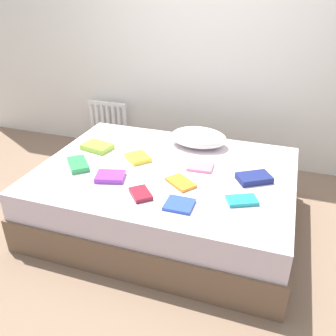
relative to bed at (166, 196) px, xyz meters
The scene contains 15 objects.
ground_plane 0.25m from the bed, ahead, with size 8.00×8.00×0.00m, color #7F6651.
back_wall 1.78m from the bed, 90.00° to the left, with size 6.00×0.10×2.80m, color silver.
bed is the anchor object (origin of this frame).
radiator 1.65m from the bed, 133.38° to the left, with size 0.47×0.04×0.47m.
pillow 0.62m from the bed, 75.61° to the left, with size 0.50×0.34×0.16m, color white.
textbook_maroon 0.51m from the bed, 94.80° to the right, with size 0.18×0.12×0.03m, color maroon.
textbook_orange 0.37m from the bed, 46.63° to the right, with size 0.22×0.14×0.02m, color orange.
textbook_lime 0.75m from the bed, 167.77° to the left, with size 0.25×0.17×0.05m, color #8CC638.
textbook_purple 0.52m from the bed, 139.95° to the right, with size 0.21×0.16×0.04m, color purple.
textbook_teal 0.75m from the bed, 24.16° to the right, with size 0.20×0.12×0.03m, color teal.
textbook_yellow 0.39m from the bed, 164.68° to the left, with size 0.19×0.16×0.04m, color yellow.
textbook_pink 0.38m from the bed, 22.03° to the left, with size 0.19×0.17×0.02m, color pink.
textbook_green 0.75m from the bed, 163.96° to the right, with size 0.25×0.14×0.04m, color green.
textbook_blue 0.59m from the bed, 61.36° to the right, with size 0.18×0.17×0.02m, color #2847B7.
textbook_navy 0.73m from the bed, ahead, with size 0.24×0.16×0.05m, color navy.
Camera 1 is at (0.82, -2.35, 1.84)m, focal length 38.44 mm.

